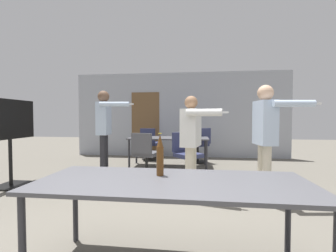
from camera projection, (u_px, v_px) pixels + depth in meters
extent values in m
cube|color=#A3A8B2|center=(180.00, 115.00, 7.13)|extent=(6.73, 0.10, 2.66)
cube|color=brown|center=(145.00, 124.00, 7.21)|extent=(0.90, 0.02, 2.05)
cube|color=#4C4C51|center=(172.00, 182.00, 1.77)|extent=(2.14, 0.82, 0.03)
cylinder|color=#2D2D33|center=(22.00, 245.00, 1.55)|extent=(0.05, 0.05, 0.71)
cylinder|color=#2D2D33|center=(75.00, 206.00, 2.24)|extent=(0.05, 0.05, 0.71)
cylinder|color=#2D2D33|center=(288.00, 216.00, 2.01)|extent=(0.05, 0.05, 0.71)
cube|color=#4C4C51|center=(169.00, 138.00, 5.62)|extent=(1.96, 0.80, 0.03)
cylinder|color=#2D2D33|center=(129.00, 154.00, 5.40)|extent=(0.05, 0.05, 0.71)
cylinder|color=#2D2D33|center=(207.00, 156.00, 5.19)|extent=(0.05, 0.05, 0.71)
cylinder|color=#2D2D33|center=(136.00, 150.00, 6.08)|extent=(0.05, 0.05, 0.71)
cylinder|color=#2D2D33|center=(205.00, 151.00, 5.86)|extent=(0.05, 0.05, 0.71)
cube|color=black|center=(11.00, 185.00, 4.05)|extent=(0.44, 0.56, 0.03)
cylinder|color=black|center=(11.00, 162.00, 4.03)|extent=(0.06, 0.06, 0.82)
cube|color=black|center=(9.00, 119.00, 4.00)|extent=(0.04, 1.15, 0.72)
cube|color=black|center=(8.00, 119.00, 4.01)|extent=(0.01, 1.05, 0.63)
cylinder|color=#28282D|center=(105.00, 154.00, 4.87)|extent=(0.12, 0.12, 0.88)
cylinder|color=#28282D|center=(103.00, 156.00, 4.70)|extent=(0.12, 0.12, 0.88)
cube|color=silver|center=(104.00, 118.00, 4.76)|extent=(0.25, 0.41, 0.69)
sphere|color=brown|center=(103.00, 96.00, 4.74)|extent=(0.24, 0.24, 0.24)
cylinder|color=silver|center=(107.00, 119.00, 5.00)|extent=(0.09, 0.09, 0.60)
cylinder|color=silver|center=(114.00, 104.00, 4.49)|extent=(0.60, 0.14, 0.09)
cube|color=white|center=(131.00, 104.00, 4.48)|extent=(0.12, 0.05, 0.03)
cylinder|color=beige|center=(192.00, 168.00, 3.77)|extent=(0.14, 0.14, 0.77)
cylinder|color=beige|center=(189.00, 171.00, 3.59)|extent=(0.14, 0.14, 0.77)
cube|color=silver|center=(191.00, 128.00, 3.66)|extent=(0.35, 0.50, 0.61)
sphere|color=#936B4C|center=(191.00, 102.00, 3.64)|extent=(0.21, 0.21, 0.21)
cylinder|color=silver|center=(195.00, 128.00, 3.92)|extent=(0.11, 0.11, 0.52)
cylinder|color=silver|center=(204.00, 113.00, 3.29)|extent=(0.54, 0.22, 0.11)
cube|color=white|center=(224.00, 112.00, 3.20)|extent=(0.12, 0.06, 0.03)
cylinder|color=beige|center=(262.00, 171.00, 3.44)|extent=(0.12, 0.12, 0.83)
cylinder|color=beige|center=(267.00, 174.00, 3.27)|extent=(0.12, 0.12, 0.83)
cube|color=silver|center=(265.00, 123.00, 3.33)|extent=(0.28, 0.43, 0.66)
sphere|color=#DBAD89|center=(265.00, 93.00, 3.32)|extent=(0.23, 0.23, 0.23)
cylinder|color=silver|center=(258.00, 123.00, 3.58)|extent=(0.10, 0.10, 0.57)
cylinder|color=silver|center=(294.00, 103.00, 3.08)|extent=(0.58, 0.17, 0.10)
cube|color=white|center=(317.00, 104.00, 3.08)|extent=(0.12, 0.05, 0.03)
cylinder|color=black|center=(151.00, 159.00, 6.66)|extent=(0.52, 0.52, 0.03)
cylinder|color=black|center=(151.00, 152.00, 6.65)|extent=(0.06, 0.06, 0.40)
cube|color=navy|center=(151.00, 144.00, 6.64)|extent=(0.52, 0.52, 0.08)
cube|color=navy|center=(148.00, 136.00, 6.38)|extent=(0.44, 0.12, 0.42)
cylinder|color=black|center=(147.00, 174.00, 4.84)|extent=(0.52, 0.52, 0.03)
cylinder|color=black|center=(147.00, 165.00, 4.83)|extent=(0.06, 0.06, 0.39)
cube|color=#4C4C51|center=(147.00, 154.00, 4.82)|extent=(0.54, 0.54, 0.08)
cube|color=#4C4C51|center=(142.00, 144.00, 4.56)|extent=(0.44, 0.14, 0.42)
cylinder|color=black|center=(188.00, 177.00, 4.64)|extent=(0.52, 0.52, 0.03)
cylinder|color=black|center=(188.00, 167.00, 4.64)|extent=(0.06, 0.06, 0.39)
cube|color=navy|center=(188.00, 155.00, 4.63)|extent=(0.65, 0.65, 0.08)
cube|color=navy|center=(181.00, 142.00, 4.84)|extent=(0.38, 0.32, 0.42)
cylinder|color=black|center=(198.00, 162.00, 6.25)|extent=(0.52, 0.52, 0.03)
cylinder|color=black|center=(198.00, 153.00, 6.24)|extent=(0.06, 0.06, 0.43)
cube|color=navy|center=(198.00, 144.00, 6.24)|extent=(0.64, 0.64, 0.08)
cube|color=navy|center=(204.00, 136.00, 6.00)|extent=(0.38, 0.31, 0.42)
cylinder|color=#563314|center=(160.00, 161.00, 1.91)|extent=(0.06, 0.06, 0.25)
cone|color=#563314|center=(160.00, 140.00, 1.91)|extent=(0.06, 0.06, 0.11)
cylinder|color=gold|center=(160.00, 133.00, 1.91)|extent=(0.03, 0.03, 0.01)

